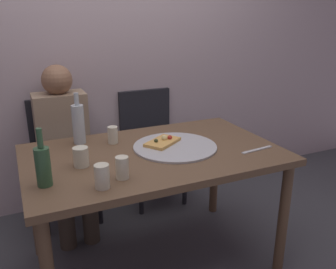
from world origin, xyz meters
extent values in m
plane|color=#424247|center=(0.00, 0.00, 0.00)|extent=(8.00, 8.00, 0.00)
cube|color=#B29EA3|center=(0.00, 1.03, 1.30)|extent=(6.00, 0.10, 2.60)
cube|color=brown|center=(0.00, 0.00, 0.73)|extent=(1.43, 0.89, 0.04)
cylinder|color=brown|center=(0.66, -0.38, 0.36)|extent=(0.06, 0.06, 0.71)
cylinder|color=brown|center=(-0.66, 0.38, 0.36)|extent=(0.06, 0.06, 0.71)
cylinder|color=brown|center=(0.66, 0.38, 0.36)|extent=(0.06, 0.06, 0.71)
cylinder|color=#ADADB2|center=(0.14, 0.01, 0.76)|extent=(0.49, 0.49, 0.01)
cube|color=tan|center=(0.09, 0.07, 0.77)|extent=(0.25, 0.23, 0.02)
sphere|color=#EAD184|center=(0.10, 0.08, 0.79)|extent=(0.04, 0.04, 0.04)
sphere|color=#2D381E|center=(0.04, 0.07, 0.79)|extent=(0.02, 0.02, 0.02)
sphere|color=#B22D23|center=(0.14, 0.08, 0.79)|extent=(0.03, 0.03, 0.03)
cylinder|color=#2D5133|center=(-0.61, -0.18, 0.84)|extent=(0.07, 0.07, 0.18)
cylinder|color=#2D5133|center=(-0.61, -0.18, 0.98)|extent=(0.03, 0.03, 0.09)
cylinder|color=#B2BCC1|center=(-0.35, 0.32, 0.87)|extent=(0.07, 0.07, 0.24)
cylinder|color=#B2BCC1|center=(-0.35, 0.32, 1.02)|extent=(0.03, 0.03, 0.07)
cylinder|color=beige|center=(-0.38, -0.32, 0.81)|extent=(0.07, 0.07, 0.11)
cylinder|color=beige|center=(-0.42, -0.03, 0.80)|extent=(0.08, 0.08, 0.10)
cylinder|color=beige|center=(-0.17, 0.24, 0.80)|extent=(0.06, 0.06, 0.10)
cylinder|color=beige|center=(-0.27, -0.26, 0.81)|extent=(0.06, 0.06, 0.11)
cube|color=#B7B7BC|center=(0.55, -0.23, 0.75)|extent=(0.22, 0.04, 0.01)
cube|color=black|center=(-0.40, 0.76, 0.45)|extent=(0.44, 0.44, 0.05)
cube|color=black|center=(-0.40, 0.96, 0.68)|extent=(0.44, 0.04, 0.45)
cylinder|color=black|center=(-0.21, 0.57, 0.21)|extent=(0.04, 0.04, 0.42)
cylinder|color=black|center=(-0.59, 0.57, 0.21)|extent=(0.04, 0.04, 0.42)
cylinder|color=black|center=(-0.21, 0.95, 0.21)|extent=(0.04, 0.04, 0.42)
cylinder|color=black|center=(-0.59, 0.95, 0.21)|extent=(0.04, 0.04, 0.42)
cube|color=black|center=(0.31, 0.76, 0.45)|extent=(0.44, 0.44, 0.05)
cube|color=black|center=(0.31, 0.96, 0.68)|extent=(0.44, 0.04, 0.45)
cylinder|color=black|center=(0.50, 0.57, 0.21)|extent=(0.04, 0.04, 0.42)
cylinder|color=black|center=(0.12, 0.57, 0.21)|extent=(0.04, 0.04, 0.42)
cylinder|color=black|center=(0.50, 0.95, 0.21)|extent=(0.04, 0.04, 0.42)
cylinder|color=black|center=(0.12, 0.95, 0.21)|extent=(0.04, 0.04, 0.42)
cube|color=#937A60|center=(-0.40, 0.78, 0.71)|extent=(0.36, 0.22, 0.52)
sphere|color=brown|center=(-0.40, 0.78, 1.06)|extent=(0.21, 0.21, 0.21)
cylinder|color=#3B3026|center=(-0.32, 0.58, 0.45)|extent=(0.12, 0.40, 0.12)
cylinder|color=#3B3026|center=(-0.48, 0.58, 0.45)|extent=(0.12, 0.40, 0.12)
cylinder|color=#3B3026|center=(-0.32, 0.38, 0.23)|extent=(0.11, 0.11, 0.45)
cylinder|color=#3B3026|center=(-0.48, 0.38, 0.23)|extent=(0.11, 0.11, 0.45)
camera|label=1|loc=(-0.70, -1.76, 1.50)|focal=38.10mm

